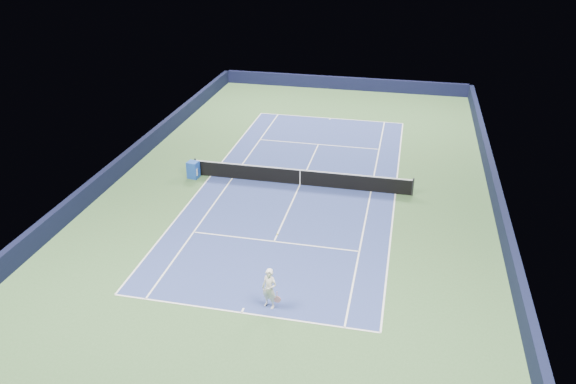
# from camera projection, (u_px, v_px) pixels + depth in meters

# --- Properties ---
(ground) EXTENTS (40.00, 40.00, 0.00)m
(ground) POSITION_uv_depth(u_px,v_px,m) (300.00, 185.00, 32.65)
(ground) COLOR #36572F
(ground) RESTS_ON ground
(wall_far) EXTENTS (22.00, 0.35, 1.10)m
(wall_far) POSITION_uv_depth(u_px,v_px,m) (344.00, 83.00, 49.68)
(wall_far) COLOR black
(wall_far) RESTS_ON ground
(wall_right) EXTENTS (0.35, 40.00, 1.10)m
(wall_right) POSITION_uv_depth(u_px,v_px,m) (496.00, 194.00, 30.33)
(wall_right) COLOR black
(wall_right) RESTS_ON ground
(wall_left) EXTENTS (0.35, 40.00, 1.10)m
(wall_left) POSITION_uv_depth(u_px,v_px,m) (128.00, 160.00, 34.47)
(wall_left) COLOR black
(wall_left) RESTS_ON ground
(court_surface) EXTENTS (10.97, 23.77, 0.01)m
(court_surface) POSITION_uv_depth(u_px,v_px,m) (300.00, 185.00, 32.65)
(court_surface) COLOR navy
(court_surface) RESTS_ON ground
(baseline_far) EXTENTS (10.97, 0.08, 0.00)m
(baseline_far) POSITION_uv_depth(u_px,v_px,m) (330.00, 118.00, 43.01)
(baseline_far) COLOR white
(baseline_far) RESTS_ON ground
(baseline_near) EXTENTS (10.97, 0.08, 0.00)m
(baseline_near) POSITION_uv_depth(u_px,v_px,m) (242.00, 313.00, 22.29)
(baseline_near) COLOR white
(baseline_near) RESTS_ON ground
(sideline_doubles_right) EXTENTS (0.08, 23.77, 0.00)m
(sideline_doubles_right) POSITION_uv_depth(u_px,v_px,m) (395.00, 194.00, 31.60)
(sideline_doubles_right) COLOR white
(sideline_doubles_right) RESTS_ON ground
(sideline_doubles_left) EXTENTS (0.08, 23.77, 0.00)m
(sideline_doubles_left) POSITION_uv_depth(u_px,v_px,m) (211.00, 176.00, 33.70)
(sideline_doubles_left) COLOR white
(sideline_doubles_left) RESTS_ON ground
(sideline_singles_right) EXTENTS (0.08, 23.77, 0.00)m
(sideline_singles_right) POSITION_uv_depth(u_px,v_px,m) (371.00, 191.00, 31.86)
(sideline_singles_right) COLOR white
(sideline_singles_right) RESTS_ON ground
(sideline_singles_left) EXTENTS (0.08, 23.77, 0.00)m
(sideline_singles_left) POSITION_uv_depth(u_px,v_px,m) (232.00, 178.00, 33.43)
(sideline_singles_left) COLOR white
(sideline_singles_left) RESTS_ON ground
(service_line_far) EXTENTS (8.23, 0.08, 0.00)m
(service_line_far) POSITION_uv_depth(u_px,v_px,m) (318.00, 144.00, 38.23)
(service_line_far) COLOR white
(service_line_far) RESTS_ON ground
(service_line_near) EXTENTS (8.23, 0.08, 0.00)m
(service_line_near) POSITION_uv_depth(u_px,v_px,m) (274.00, 241.00, 27.07)
(service_line_near) COLOR white
(service_line_near) RESTS_ON ground
(center_service_line) EXTENTS (0.08, 12.80, 0.00)m
(center_service_line) POSITION_uv_depth(u_px,v_px,m) (300.00, 185.00, 32.65)
(center_service_line) COLOR white
(center_service_line) RESTS_ON ground
(center_mark_far) EXTENTS (0.08, 0.30, 0.00)m
(center_mark_far) POSITION_uv_depth(u_px,v_px,m) (330.00, 119.00, 42.88)
(center_mark_far) COLOR white
(center_mark_far) RESTS_ON ground
(center_mark_near) EXTENTS (0.08, 0.30, 0.00)m
(center_mark_near) POSITION_uv_depth(u_px,v_px,m) (243.00, 310.00, 22.42)
(center_mark_near) COLOR white
(center_mark_near) RESTS_ON ground
(tennis_net) EXTENTS (12.90, 0.10, 1.07)m
(tennis_net) POSITION_uv_depth(u_px,v_px,m) (300.00, 177.00, 32.42)
(tennis_net) COLOR black
(tennis_net) RESTS_ON ground
(sponsor_cube) EXTENTS (0.70, 0.65, 1.01)m
(sponsor_cube) POSITION_uv_depth(u_px,v_px,m) (193.00, 170.00, 33.31)
(sponsor_cube) COLOR #1B45A5
(sponsor_cube) RESTS_ON ground
(tennis_player) EXTENTS (0.85, 1.34, 2.85)m
(tennis_player) POSITION_uv_depth(u_px,v_px,m) (270.00, 289.00, 22.24)
(tennis_player) COLOR white
(tennis_player) RESTS_ON ground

